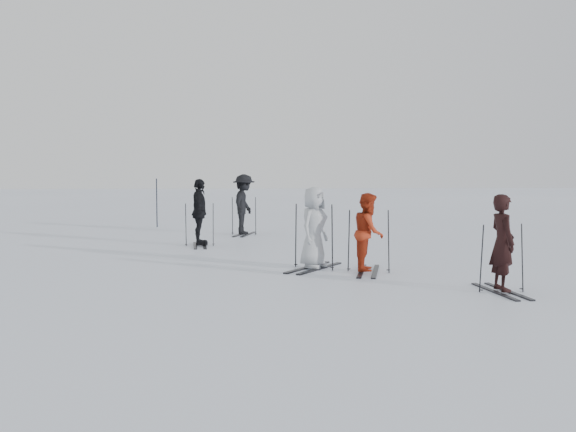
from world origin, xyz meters
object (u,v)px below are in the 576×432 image
at_px(skier_grey, 314,229).
at_px(skier_uphill_left, 199,213).
at_px(skier_red, 369,233).
at_px(skier_uphill_far, 244,205).
at_px(piste_marker, 157,203).
at_px(skier_near_dark, 502,244).

xyz_separation_m(skier_grey, skier_uphill_left, (-2.53, 4.12, 0.06)).
height_order(skier_red, skier_uphill_far, skier_uphill_far).
bearing_deg(piste_marker, skier_uphill_left, -72.46).
relative_size(skier_near_dark, skier_uphill_far, 0.85).
xyz_separation_m(skier_near_dark, skier_uphill_left, (-5.27, 6.86, 0.08)).
bearing_deg(skier_uphill_far, skier_red, -147.84).
height_order(skier_red, skier_uphill_left, skier_uphill_left).
bearing_deg(skier_uphill_left, skier_red, -147.15).
xyz_separation_m(skier_near_dark, skier_red, (-1.73, 2.22, -0.03)).
relative_size(skier_uphill_far, piste_marker, 1.08).
distance_m(skier_grey, piste_marker, 10.85).
relative_size(skier_grey, skier_uphill_far, 0.88).
bearing_deg(skier_uphill_far, piste_marker, 60.47).
distance_m(skier_uphill_left, piste_marker, 6.10).
bearing_deg(skier_grey, skier_near_dark, -100.38).
distance_m(skier_red, piste_marker, 11.76).
distance_m(skier_grey, skier_uphill_left, 4.83).
bearing_deg(skier_red, skier_uphill_left, 51.91).
xyz_separation_m(skier_red, skier_uphill_left, (-3.54, 4.63, 0.11)).
distance_m(skier_red, skier_uphill_far, 7.87).
height_order(skier_near_dark, skier_uphill_far, skier_uphill_far).
distance_m(skier_uphill_left, skier_uphill_far, 3.11).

